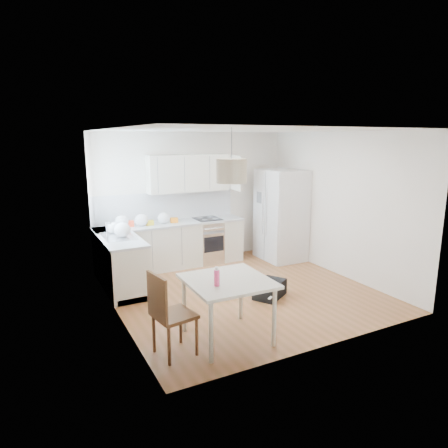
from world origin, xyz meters
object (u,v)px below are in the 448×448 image
gym_bag (270,289)px  refrigerator (282,215)px  dining_table (228,286)px  dining_chair (175,313)px

gym_bag → refrigerator: bearing=18.4°
dining_table → dining_chair: dining_chair is taller
refrigerator → gym_bag: size_ratio=3.38×
dining_table → gym_bag: 1.67m
refrigerator → gym_bag: refrigerator is taller
refrigerator → dining_chair: refrigerator is taller
dining_table → dining_chair: (-0.74, -0.04, -0.19)m
dining_table → dining_chair: 0.77m
dining_chair → refrigerator: bearing=28.1°
refrigerator → gym_bag: bearing=-129.7°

